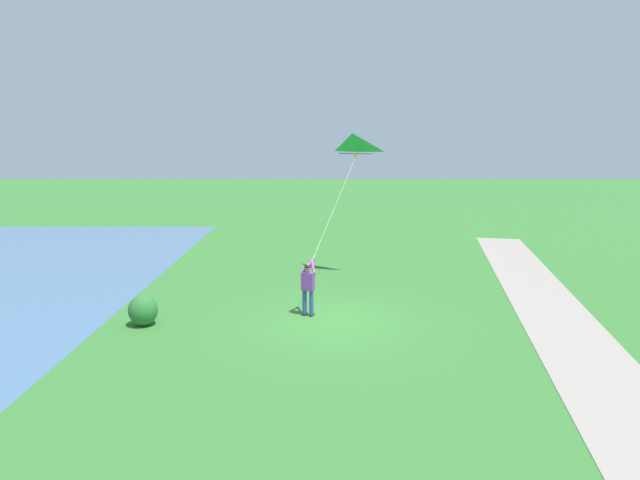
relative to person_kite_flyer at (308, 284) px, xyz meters
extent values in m
plane|color=#33702D|center=(-0.76, 0.55, -1.05)|extent=(120.00, 120.00, 0.00)
cube|color=gray|center=(-7.55, 2.55, -1.04)|extent=(8.85, 31.82, 0.02)
cube|color=#232328|center=(0.11, -0.04, -1.02)|extent=(0.19, 0.26, 0.06)
cylinder|color=#2D4C8E|center=(0.12, -0.02, -0.60)|extent=(0.14, 0.14, 0.82)
cube|color=#232328|center=(-0.11, 0.04, -1.02)|extent=(0.19, 0.26, 0.06)
cylinder|color=#2D4C8E|center=(-0.10, 0.06, -0.60)|extent=(0.14, 0.14, 0.82)
cube|color=#753899|center=(0.01, 0.02, 0.11)|extent=(0.45, 0.34, 0.60)
sphere|color=#996B4C|center=(0.01, 0.02, 0.57)|extent=(0.22, 0.22, 0.22)
ellipsoid|color=black|center=(0.01, 0.03, 0.61)|extent=(0.29, 0.29, 0.13)
cylinder|color=#753899|center=(0.01, -0.22, 0.56)|extent=(0.48, 0.43, 0.43)
cylinder|color=#753899|center=(-0.15, -0.16, 0.56)|extent=(0.17, 0.56, 0.43)
sphere|color=#996B4C|center=(-0.12, -0.34, 0.69)|extent=(0.10, 0.10, 0.10)
pyramid|color=green|center=(-1.70, -4.79, 4.40)|extent=(1.71, 1.42, 0.76)
cone|color=yellow|center=(-1.85, -5.02, 3.93)|extent=(0.28, 0.28, 0.22)
cylinder|color=black|center=(-1.85, -5.02, 4.04)|extent=(1.32, 0.90, 0.02)
cylinder|color=silver|center=(-0.99, -2.68, 2.29)|extent=(1.74, 4.69, 3.20)
ellipsoid|color=#2D7033|center=(5.08, 0.88, -0.56)|extent=(0.88, 0.82, 0.98)
camera|label=1|loc=(-0.28, 15.95, 4.60)|focal=28.73mm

